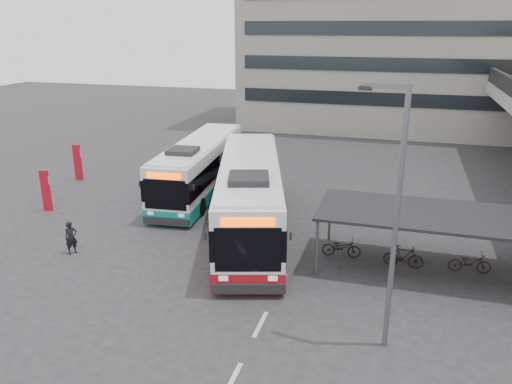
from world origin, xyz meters
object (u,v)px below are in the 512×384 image
(bus_main, at_px, (250,197))
(bus_teal, at_px, (200,167))
(lamp_post, at_px, (394,207))
(pedestrian, at_px, (71,238))

(bus_main, distance_m, bus_teal, 6.83)
(bus_main, bearing_deg, bus_teal, 117.07)
(lamp_post, bearing_deg, pedestrian, 177.34)
(bus_main, xyz_separation_m, lamp_post, (6.86, -7.80, 2.95))
(bus_teal, bearing_deg, pedestrian, -108.38)
(bus_main, distance_m, lamp_post, 10.80)
(bus_main, height_order, lamp_post, lamp_post)
(pedestrian, bearing_deg, bus_teal, 20.04)
(bus_teal, distance_m, lamp_post, 17.49)
(bus_main, relative_size, lamp_post, 1.61)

